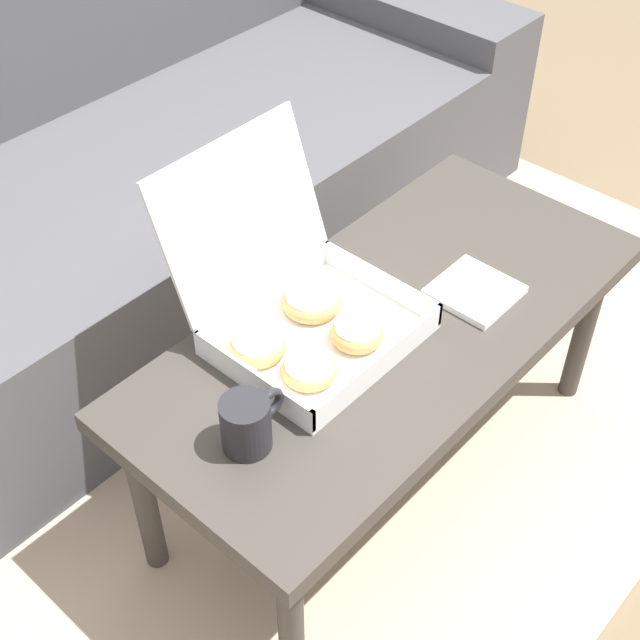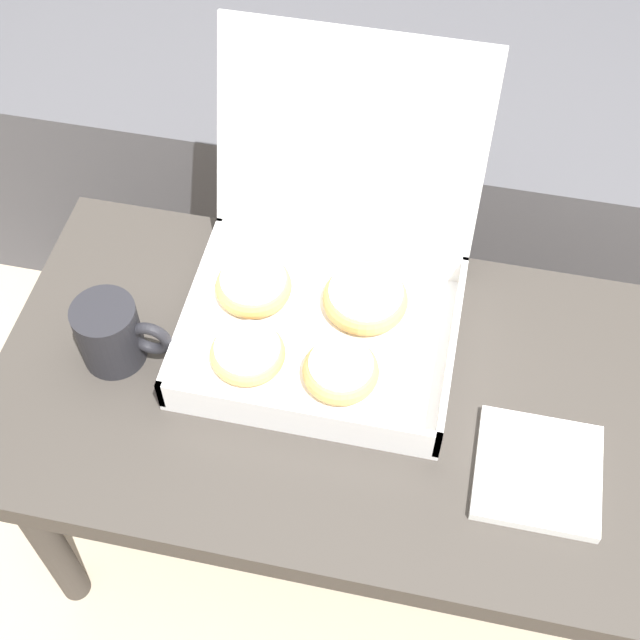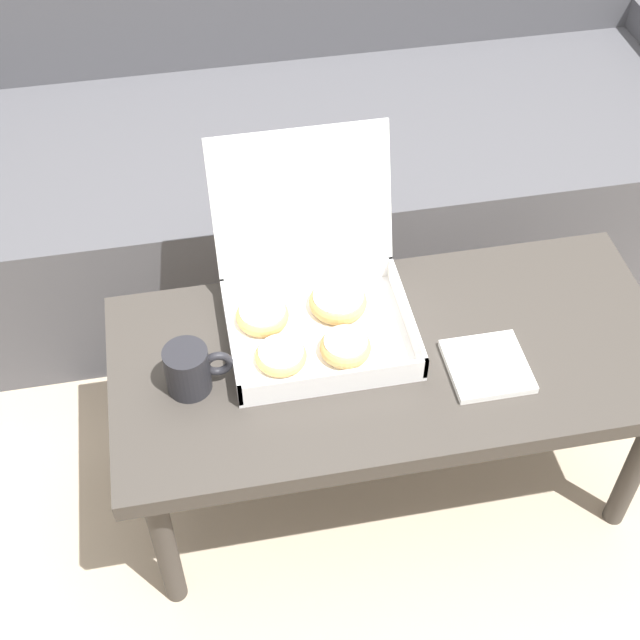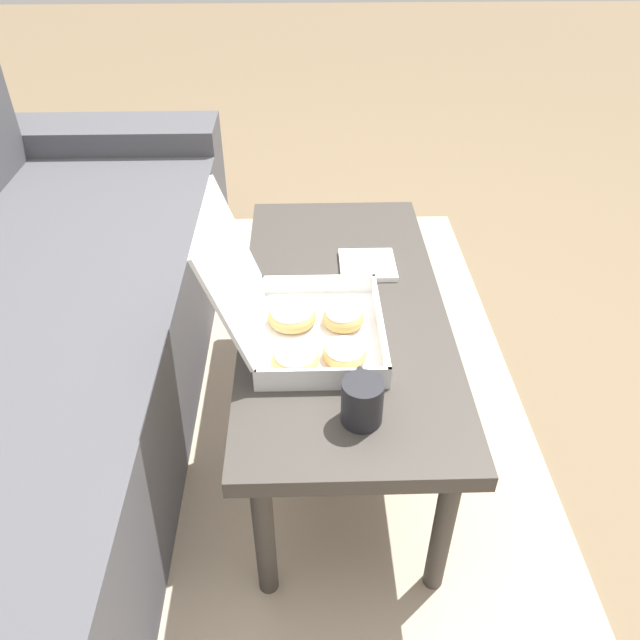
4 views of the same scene
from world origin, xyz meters
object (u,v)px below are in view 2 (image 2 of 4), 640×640
Objects in this scene: couch at (472,54)px; pastry_box at (320,290)px; coffee_mug at (112,334)px; coffee_table at (408,418)px.

pastry_box is at bearing -99.70° from couch.
couch is at bearing 67.56° from coffee_mug.
coffee_table is 8.61× the size of coffee_mug.
couch is 19.27× the size of coffee_mug.
couch reaches higher than coffee_table.
couch reaches higher than coffee_mug.
coffee_mug is at bearing -112.44° from couch.
couch is at bearing 90.00° from coffee_table.
pastry_box is 0.27m from coffee_mug.
couch is 2.24× the size of coffee_table.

